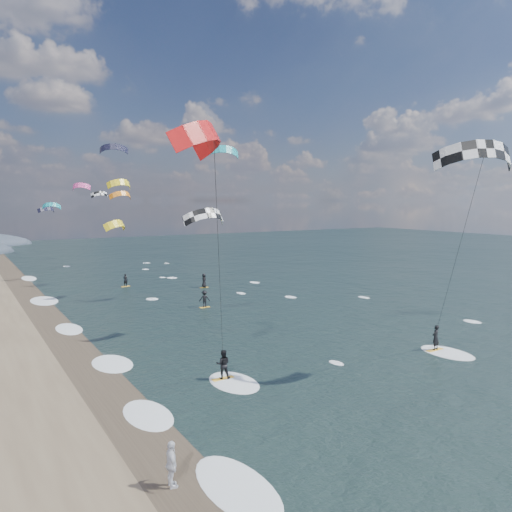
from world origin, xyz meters
TOP-DOWN VIEW (x-y plane):
  - ground at (0.00, 0.00)m, footprint 260.00×260.00m
  - wet_sand_strip at (-12.00, 10.00)m, footprint 3.00×240.00m
  - kitesurfer_near_a at (7.24, 0.71)m, footprint 8.04×9.18m
  - kitesurfer_near_b at (-7.87, 4.20)m, footprint 7.02×9.37m
  - far_kitesurfers at (3.71, 34.05)m, footprint 9.30×17.30m
  - bg_kite_field at (0.25, 54.43)m, footprint 12.24×76.24m
  - shoreline_surf at (-10.80, 14.75)m, footprint 2.40×79.40m
  - beach_walker at (-12.50, -0.72)m, footprint 0.59×1.12m

SIDE VIEW (x-z plane):
  - ground at x=0.00m, z-range 0.00..0.00m
  - shoreline_surf at x=-10.80m, z-range -0.06..0.06m
  - wet_sand_strip at x=-12.00m, z-range 0.00..0.01m
  - far_kitesurfers at x=3.71m, z-range -0.01..1.77m
  - beach_walker at x=-12.50m, z-range 0.00..1.83m
  - kitesurfer_near_b at x=-7.87m, z-range 2.40..17.27m
  - kitesurfer_near_a at x=7.24m, z-range 3.88..18.64m
  - bg_kite_field at x=0.25m, z-range 7.15..17.86m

